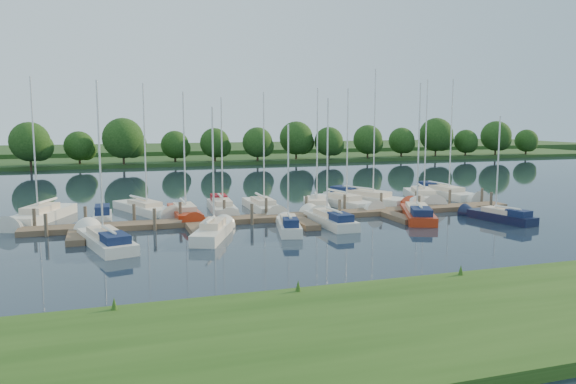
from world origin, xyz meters
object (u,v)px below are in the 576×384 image
object	(u,v)px
sailboat_n_0	(40,218)
sailboat_n_5	(263,208)
sailboat_s_2	(289,227)
motorboat	(103,217)
dock	(294,218)

from	to	relation	value
sailboat_n_0	sailboat_n_5	xyz separation A→B (m)	(17.98, -0.72, -0.01)
sailboat_s_2	motorboat	bearing A→B (deg)	159.33
dock	sailboat_n_5	distance (m)	5.37
dock	sailboat_n_0	bearing A→B (deg)	162.55
motorboat	sailboat_s_2	size ratio (longest dim) A/B	0.60
sailboat_n_0	dock	bearing A→B (deg)	-175.80
dock	sailboat_n_5	xyz separation A→B (m)	(-1.06, 5.26, 0.07)
dock	sailboat_n_0	distance (m)	19.95
sailboat_n_5	sailboat_n_0	bearing A→B (deg)	-2.07
dock	motorboat	bearing A→B (deg)	162.88
dock	sailboat_s_2	bearing A→B (deg)	-113.96
motorboat	sailboat_n_5	distance (m)	13.34
dock	sailboat_n_0	world-z (taller)	sailboat_n_0
dock	sailboat_n_5	bearing A→B (deg)	101.36
dock	motorboat	xyz separation A→B (m)	(-14.37, 4.43, 0.13)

